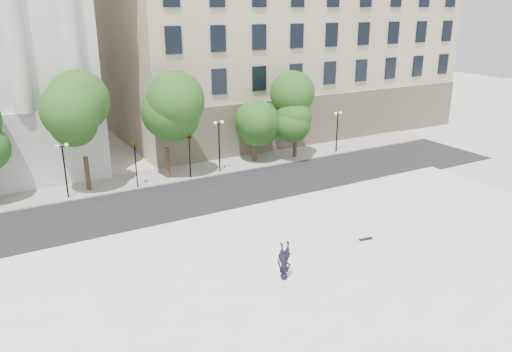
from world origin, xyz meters
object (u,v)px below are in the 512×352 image
(traffic_light_east, at_px, (189,134))
(person_lying, at_px, (284,274))
(traffic_light_west, at_px, (134,142))
(skateboard, at_px, (366,239))

(traffic_light_east, xyz_separation_m, person_lying, (-2.27, -17.57, -3.05))
(traffic_light_west, distance_m, traffic_light_east, 4.39)
(traffic_light_west, distance_m, skateboard, 18.64)
(traffic_light_east, bearing_deg, person_lying, -97.36)
(person_lying, relative_size, skateboard, 2.43)
(traffic_light_east, relative_size, skateboard, 5.22)
(traffic_light_west, bearing_deg, person_lying, -83.12)
(traffic_light_east, bearing_deg, skateboard, -75.34)
(person_lying, distance_m, skateboard, 6.65)
(traffic_light_west, bearing_deg, traffic_light_east, -0.00)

